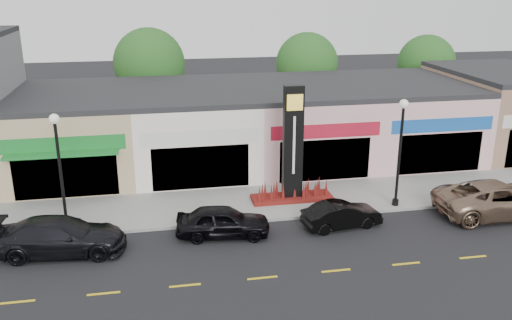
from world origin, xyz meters
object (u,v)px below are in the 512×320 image
at_px(lamp_east_near, 401,142).
at_px(car_gold_suv, 499,199).
at_px(car_black_conv, 342,215).
at_px(lamp_west_near, 59,162).
at_px(car_black_sedan, 223,221).
at_px(pylon_sign, 293,161).
at_px(car_dark_sedan, 61,236).

distance_m(lamp_east_near, car_gold_suv, 5.53).
height_order(lamp_east_near, car_black_conv, lamp_east_near).
xyz_separation_m(lamp_west_near, lamp_east_near, (16.00, 0.00, 0.00)).
xyz_separation_m(lamp_east_near, car_black_sedan, (-9.03, -1.57, -2.76)).
bearing_deg(car_black_sedan, pylon_sign, -43.75).
height_order(lamp_west_near, car_black_sedan, lamp_west_near).
bearing_deg(pylon_sign, car_gold_suv, -20.14).
bearing_deg(lamp_east_near, car_gold_suv, -21.64).
distance_m(lamp_west_near, pylon_sign, 11.19).
distance_m(pylon_sign, car_black_sedan, 5.42).
relative_size(car_dark_sedan, car_black_conv, 1.45).
xyz_separation_m(lamp_west_near, car_black_conv, (12.54, -1.66, -2.86)).
relative_size(lamp_west_near, car_black_sedan, 1.30).
bearing_deg(car_black_conv, car_gold_suv, -98.96).
bearing_deg(car_dark_sedan, lamp_east_near, -78.03).
xyz_separation_m(car_dark_sedan, car_black_sedan, (6.93, 0.34, -0.07)).
bearing_deg(lamp_west_near, pylon_sign, 8.77).
xyz_separation_m(pylon_sign, car_black_conv, (1.54, -3.36, -1.66)).
xyz_separation_m(lamp_west_near, car_black_sedan, (6.97, -1.57, -2.76)).
bearing_deg(pylon_sign, lamp_east_near, -18.75).
xyz_separation_m(car_black_conv, car_gold_suv, (7.99, -0.13, 0.24)).
height_order(car_dark_sedan, car_black_sedan, car_dark_sedan).
height_order(lamp_east_near, car_gold_suv, lamp_east_near).
relative_size(car_dark_sedan, car_gold_suv, 0.87).
relative_size(lamp_west_near, car_black_conv, 1.47).
bearing_deg(car_black_sedan, car_dark_sedan, 100.04).
relative_size(pylon_sign, car_black_sedan, 1.43).
xyz_separation_m(lamp_west_near, pylon_sign, (11.00, 1.70, -1.20)).
distance_m(lamp_west_near, car_black_sedan, 7.66).
xyz_separation_m(car_black_sedan, car_black_conv, (5.57, -0.09, -0.10)).
bearing_deg(pylon_sign, lamp_west_near, -171.23).
xyz_separation_m(car_dark_sedan, car_gold_suv, (20.49, 0.12, 0.07)).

